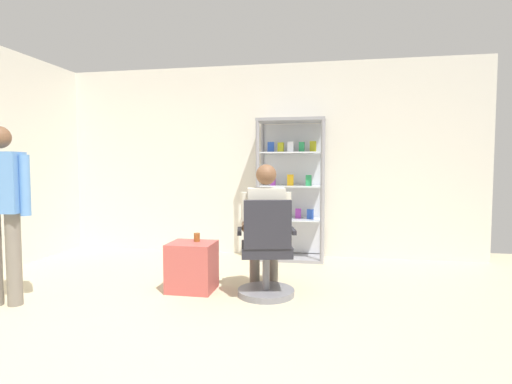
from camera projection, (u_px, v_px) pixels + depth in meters
The scene contains 8 objects.
ground_plane at pixel (200, 341), 2.94m from camera, with size 7.20×7.20×0.00m, color #C6B793.
back_wall at pixel (265, 161), 5.80m from camera, with size 6.00×0.10×2.70m, color silver.
display_cabinet_main at pixel (291, 188), 5.52m from camera, with size 0.90×0.45×1.90m.
office_chair at pixel (266, 257), 3.90m from camera, with size 0.61×0.58×0.96m.
seated_shopkeeper at pixel (265, 222), 4.04m from camera, with size 0.55×0.61×1.29m.
storage_crate at pixel (192, 266), 4.12m from camera, with size 0.46×0.39×0.50m, color #B24C47.
tea_glass at pixel (197, 237), 4.16m from camera, with size 0.06×0.06×0.09m, color brown.
standing_customer at pixel (2, 204), 3.64m from camera, with size 0.52×0.28×1.63m.
Camera 1 is at (0.92, -2.74, 1.28)m, focal length 28.34 mm.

